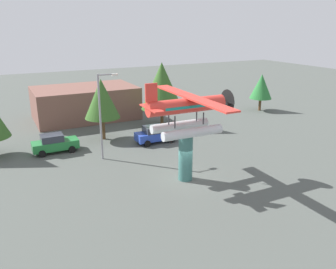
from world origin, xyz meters
name	(u,v)px	position (x,y,z in m)	size (l,w,h in m)	color
ground_plane	(185,179)	(0.00, 0.00, 0.00)	(140.00, 140.00, 0.00)	#4C514C
display_pedestal	(186,157)	(0.00, 0.00, 1.90)	(1.10, 1.10, 3.79)	#386B66
floatplane_monument	(188,112)	(0.13, 0.00, 5.46)	(6.93, 10.41, 4.00)	silver
car_near_green	(55,143)	(-8.05, 10.89, 0.88)	(4.20, 2.02, 1.76)	#237A38
car_mid_blue	(156,134)	(1.69, 9.17, 0.88)	(4.20, 2.02, 1.76)	#2847B7
streetlight_primary	(102,111)	(-4.32, 7.17, 4.46)	(1.84, 0.28, 7.65)	gray
storefront_building	(85,103)	(-2.27, 22.00, 2.01)	(12.51, 7.93, 4.02)	brown
tree_east	(102,99)	(-2.76, 12.61, 4.33)	(3.64, 3.64, 6.37)	brown
tree_center_back	(162,86)	(4.83, 14.13, 4.84)	(4.82, 4.82, 7.52)	brown
tree_far_east	(261,87)	(20.52, 15.05, 3.38)	(3.01, 3.01, 5.07)	brown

